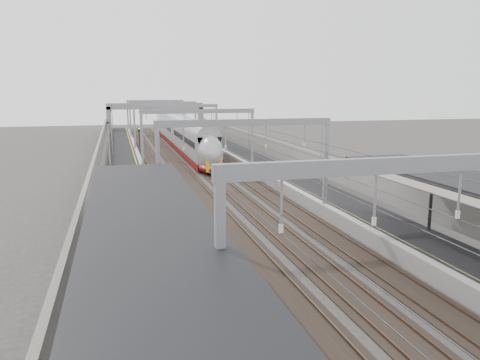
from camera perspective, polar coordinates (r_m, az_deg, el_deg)
platform_left at (r=55.99m, az=-13.62°, el=1.16°), size 4.00×120.00×1.00m
platform_right at (r=58.49m, az=2.24°, el=1.86°), size 4.00×120.00×1.00m
tracks at (r=56.77m, az=-5.51°, el=1.08°), size 11.40×140.00×0.20m
overhead_line at (r=62.60m, az=-6.61°, el=7.58°), size 13.00×140.00×6.60m
canopy_left at (r=14.00m, az=-10.27°, el=-7.98°), size 4.40×30.00×4.24m
overbridge at (r=110.69m, az=-10.26°, el=8.40°), size 22.00×2.20×6.90m
wall_left at (r=55.86m, az=-16.95°, el=2.12°), size 0.30×120.00×3.20m
wall_right at (r=59.34m, az=5.21°, el=3.03°), size 0.30×120.00×3.20m
train at (r=76.64m, az=-6.92°, el=5.21°), size 2.90×52.88×4.58m
signal_green at (r=82.77m, az=-12.20°, el=5.58°), size 0.32×0.32×3.48m
signal_red_near at (r=79.16m, az=-5.93°, el=5.54°), size 0.32×0.32×3.48m
signal_red_far at (r=82.91m, az=-4.79°, el=5.79°), size 0.32×0.32×3.48m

